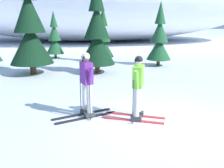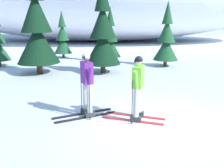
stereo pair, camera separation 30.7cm
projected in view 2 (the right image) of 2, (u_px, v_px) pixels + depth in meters
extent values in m
plane|color=white|center=(159.00, 123.00, 6.44)|extent=(120.00, 120.00, 0.00)
cube|color=red|center=(132.00, 121.00, 6.56)|extent=(1.63, 0.57, 0.03)
cube|color=red|center=(135.00, 116.00, 6.89)|extent=(1.63, 0.57, 0.03)
cube|color=#38383D|center=(136.00, 118.00, 6.51)|extent=(0.31, 0.21, 0.12)
cube|color=#38383D|center=(139.00, 114.00, 6.84)|extent=(0.31, 0.21, 0.12)
cylinder|color=silver|center=(136.00, 103.00, 6.40)|extent=(0.15, 0.15, 0.76)
cylinder|color=silver|center=(139.00, 99.00, 6.73)|extent=(0.15, 0.15, 0.76)
cube|color=#75C638|center=(138.00, 77.00, 6.40)|extent=(0.36, 0.50, 0.56)
cylinder|color=#75C638|center=(136.00, 81.00, 6.16)|extent=(0.17, 0.29, 0.58)
cylinder|color=#75C638|center=(140.00, 77.00, 6.67)|extent=(0.17, 0.29, 0.58)
sphere|color=beige|center=(139.00, 61.00, 6.29)|extent=(0.19, 0.19, 0.19)
sphere|color=black|center=(139.00, 60.00, 6.29)|extent=(0.21, 0.21, 0.21)
cube|color=black|center=(136.00, 61.00, 6.31)|extent=(0.08, 0.15, 0.07)
cylinder|color=#2D2D33|center=(132.00, 103.00, 6.23)|extent=(0.02, 0.02, 1.17)
cylinder|color=#2D2D33|center=(132.00, 122.00, 6.37)|extent=(0.07, 0.07, 0.01)
cylinder|color=#2D2D33|center=(138.00, 94.00, 6.91)|extent=(0.02, 0.02, 1.17)
cylinder|color=#2D2D33|center=(138.00, 112.00, 7.04)|extent=(0.07, 0.07, 0.01)
cube|color=black|center=(86.00, 117.00, 6.79)|extent=(1.61, 0.90, 0.03)
cube|color=black|center=(83.00, 114.00, 7.05)|extent=(1.61, 0.90, 0.03)
cube|color=#38383D|center=(90.00, 114.00, 6.81)|extent=(0.31, 0.25, 0.12)
cube|color=#38383D|center=(86.00, 111.00, 7.08)|extent=(0.31, 0.25, 0.12)
cylinder|color=silver|center=(89.00, 98.00, 6.70)|extent=(0.15, 0.15, 0.79)
cylinder|color=silver|center=(86.00, 95.00, 6.96)|extent=(0.15, 0.15, 0.79)
cube|color=#6B2889|center=(87.00, 73.00, 6.65)|extent=(0.39, 0.45, 0.58)
cylinder|color=#6B2889|center=(90.00, 76.00, 6.46)|extent=(0.22, 0.29, 0.58)
cylinder|color=#6B2889|center=(84.00, 73.00, 6.88)|extent=(0.22, 0.29, 0.58)
sphere|color=#A37556|center=(86.00, 57.00, 6.55)|extent=(0.19, 0.19, 0.19)
sphere|color=white|center=(86.00, 56.00, 6.54)|extent=(0.21, 0.21, 0.21)
cube|color=black|center=(83.00, 57.00, 6.51)|extent=(0.10, 0.15, 0.07)
cylinder|color=#2D2D33|center=(90.00, 101.00, 6.52)|extent=(0.02, 0.02, 1.05)
cylinder|color=#2D2D33|center=(90.00, 118.00, 6.64)|extent=(0.07, 0.07, 0.01)
cylinder|color=#2D2D33|center=(81.00, 95.00, 7.09)|extent=(0.02, 0.02, 1.05)
cylinder|color=#2D2D33|center=(82.00, 110.00, 7.21)|extent=(0.07, 0.07, 0.01)
cylinder|color=#47301E|center=(40.00, 66.00, 12.24)|extent=(0.29, 0.29, 0.72)
cone|color=black|center=(38.00, 44.00, 11.96)|extent=(2.05, 2.05, 1.84)
cone|color=black|center=(35.00, 12.00, 11.59)|extent=(1.48, 1.48, 1.84)
cylinder|color=#47301E|center=(63.00, 55.00, 17.15)|extent=(0.17, 0.17, 0.43)
cone|color=#1E512D|center=(63.00, 45.00, 16.98)|extent=(1.23, 1.23, 1.10)
cone|color=#1E512D|center=(62.00, 32.00, 16.76)|extent=(0.88, 0.88, 1.10)
cone|color=#1E512D|center=(62.00, 19.00, 16.53)|extent=(0.54, 0.54, 1.10)
cylinder|color=#47301E|center=(103.00, 67.00, 12.38)|extent=(0.25, 0.25, 0.61)
cone|color=black|center=(103.00, 48.00, 12.14)|extent=(1.76, 1.76, 1.57)
cone|color=black|center=(103.00, 22.00, 11.82)|extent=(1.26, 1.26, 1.57)
cylinder|color=#47301E|center=(110.00, 58.00, 15.47)|extent=(0.18, 0.18, 0.45)
cone|color=#194723|center=(110.00, 47.00, 15.29)|extent=(1.30, 1.30, 1.16)
cone|color=#194723|center=(110.00, 32.00, 15.06)|extent=(0.94, 0.94, 1.16)
cone|color=#194723|center=(110.00, 16.00, 14.82)|extent=(0.57, 0.57, 1.16)
cylinder|color=#47301E|center=(165.00, 62.00, 14.14)|extent=(0.19, 0.19, 0.49)
cone|color=#1E512D|center=(166.00, 49.00, 13.95)|extent=(1.39, 1.39, 1.24)
cone|color=#1E512D|center=(167.00, 31.00, 13.69)|extent=(1.00, 1.00, 1.24)
cone|color=#1E512D|center=(168.00, 12.00, 13.44)|extent=(0.61, 0.61, 1.24)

